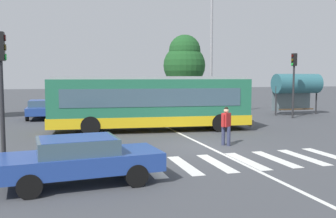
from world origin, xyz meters
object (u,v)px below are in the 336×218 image
at_px(traffic_light_near_corner, 1,78).
at_px(bus_stop_shelter, 297,84).
at_px(parked_car_champagne, 182,105).
at_px(traffic_light_far_corner, 294,75).
at_px(parked_car_black, 78,107).
at_px(twin_arm_street_lamp, 211,35).
at_px(parked_car_charcoal, 210,104).
at_px(parked_car_blue, 41,108).
at_px(parked_car_teal, 115,106).
at_px(parked_car_red, 148,106).
at_px(pedestrian_crossing_street, 226,124).
at_px(foreground_sedan, 80,158).
at_px(city_transit_bus, 151,103).
at_px(background_tree_right, 184,61).

bearing_deg(traffic_light_near_corner, bus_stop_shelter, 33.05).
distance_m(parked_car_champagne, traffic_light_far_corner, 8.83).
distance_m(parked_car_black, twin_arm_street_lamp, 11.30).
relative_size(parked_car_champagne, parked_car_charcoal, 1.00).
relative_size(parked_car_blue, twin_arm_street_lamp, 0.45).
relative_size(parked_car_teal, parked_car_champagne, 0.99).
height_order(parked_car_red, traffic_light_far_corner, traffic_light_far_corner).
distance_m(parked_car_blue, parked_car_black, 2.61).
distance_m(parked_car_red, bus_stop_shelter, 11.86).
xyz_separation_m(parked_car_blue, traffic_light_near_corner, (-0.39, -15.65, 2.23)).
bearing_deg(parked_car_champagne, parked_car_red, -171.85).
bearing_deg(traffic_light_far_corner, parked_car_teal, 159.01).
bearing_deg(parked_car_teal, pedestrian_crossing_street, -77.07).
height_order(pedestrian_crossing_street, foreground_sedan, pedestrian_crossing_street).
relative_size(parked_car_teal, traffic_light_near_corner, 1.02).
height_order(city_transit_bus, pedestrian_crossing_street, city_transit_bus).
xyz_separation_m(pedestrian_crossing_street, parked_car_blue, (-8.39, 13.44, -0.20)).
height_order(parked_car_champagne, twin_arm_street_lamp, twin_arm_street_lamp).
height_order(parked_car_teal, traffic_light_far_corner, traffic_light_far_corner).
bearing_deg(foreground_sedan, background_tree_right, 64.94).
bearing_deg(twin_arm_street_lamp, foreground_sedan, -123.99).
distance_m(foreground_sedan, parked_car_champagne, 20.09).
height_order(city_transit_bus, traffic_light_near_corner, traffic_light_near_corner).
relative_size(city_transit_bus, bus_stop_shelter, 2.98).
xyz_separation_m(parked_car_blue, parked_car_charcoal, (13.36, 0.42, 0.00)).
distance_m(pedestrian_crossing_street, parked_car_teal, 13.68).
height_order(parked_car_blue, parked_car_black, same).
distance_m(pedestrian_crossing_street, traffic_light_far_corner, 12.83).
bearing_deg(bus_stop_shelter, pedestrian_crossing_street, -135.90).
bearing_deg(parked_car_teal, parked_car_champagne, 3.29).
height_order(parked_car_teal, twin_arm_street_lamp, twin_arm_street_lamp).
height_order(parked_car_charcoal, bus_stop_shelter, bus_stop_shelter).
bearing_deg(twin_arm_street_lamp, traffic_light_far_corner, -23.44).
height_order(foreground_sedan, traffic_light_far_corner, traffic_light_far_corner).
bearing_deg(parked_car_charcoal, parked_car_red, -173.39).
height_order(parked_car_blue, parked_car_charcoal, same).
distance_m(parked_car_champagne, background_tree_right, 6.87).
relative_size(parked_car_teal, traffic_light_far_corner, 0.96).
xyz_separation_m(traffic_light_near_corner, bus_stop_shelter, (19.79, 12.88, -0.58)).
relative_size(parked_car_blue, parked_car_champagne, 0.98).
relative_size(bus_stop_shelter, twin_arm_street_lamp, 0.38).
distance_m(city_transit_bus, bus_stop_shelter, 14.20).
distance_m(parked_car_black, traffic_light_near_corner, 16.26).
distance_m(city_transit_bus, parked_car_champagne, 9.49).
bearing_deg(parked_car_charcoal, pedestrian_crossing_street, -109.73).
distance_m(parked_car_black, background_tree_right, 12.16).
height_order(parked_car_black, traffic_light_far_corner, traffic_light_far_corner).
distance_m(parked_car_blue, bus_stop_shelter, 19.66).
bearing_deg(background_tree_right, parked_car_teal, -142.57).
relative_size(parked_car_blue, traffic_light_near_corner, 1.02).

